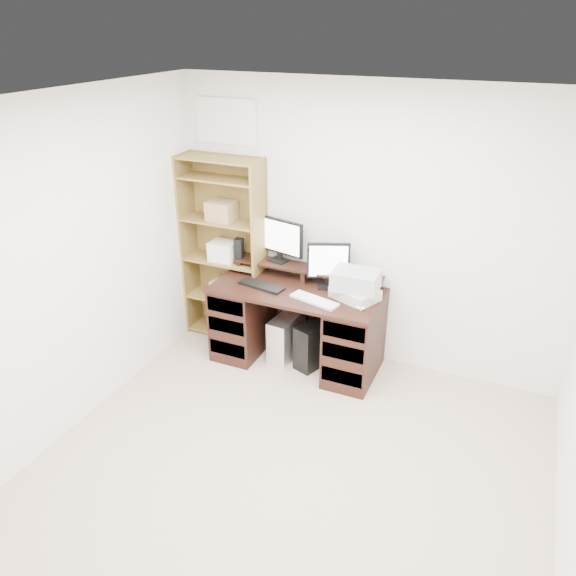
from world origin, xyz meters
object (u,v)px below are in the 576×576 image
Objects in this scene: tower_black at (316,343)px; bookshelf at (225,248)px; monitor_small at (328,263)px; tower_silver at (286,337)px; printer at (355,294)px; monitor_wide at (279,238)px; desk at (297,324)px.

bookshelf is (-1.03, 0.18, 0.70)m from tower_black.
monitor_small is 0.84m from tower_silver.
tower_black is at bearing -10.20° from bookshelf.
printer is 0.87m from tower_silver.
monitor_wide is 0.54m from monitor_small.
monitor_small is 0.23× the size of bookshelf.
bookshelf is at bearing -165.06° from printer.
desk is 4.08× the size of printer.
tower_silver is 0.30m from tower_black.
desk is 1.02m from bookshelf.
tower_silver is at bearing 167.42° from desk.
monitor_wide is at bearing 138.66° from desk.
tower_silver is (-0.12, 0.03, -0.18)m from desk.
monitor_wide reaches higher than tower_silver.
printer reaches higher than tower_black.
desk is 0.83× the size of bookshelf.
monitor_small is at bearing -3.17° from bookshelf.
monitor_small is 1.11× the size of printer.
tower_silver is (0.17, -0.23, -0.88)m from monitor_wide.
monitor_wide is 1.02m from tower_black.
desk is 0.22m from tower_silver.
bookshelf is (-1.37, 0.19, 0.12)m from printer.
tower_silver is at bearing -39.66° from monitor_wide.
monitor_small is at bearing 34.36° from desk.
monitor_small reaches higher than tower_black.
monitor_wide is at bearing -173.34° from printer.
bookshelf reaches higher than tower_silver.
bookshelf is at bearing 165.94° from desk.
monitor_wide is 0.28× the size of bookshelf.
tower_black is (-0.05, -0.13, -0.76)m from monitor_small.
monitor_wide reaches higher than tower_black.
printer is 0.20× the size of bookshelf.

